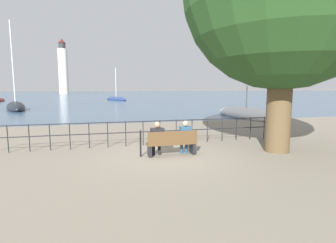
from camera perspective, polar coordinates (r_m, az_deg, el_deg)
name	(u,v)px	position (r m, az deg, el deg)	size (l,w,h in m)	color
ground_plane	(171,155)	(9.52, 0.76, -7.30)	(1000.00, 1000.00, 0.00)	gray
harbor_water	(104,93)	(168.12, -13.80, 6.14)	(600.00, 300.00, 0.01)	#47607A
park_bench	(172,144)	(9.36, 0.87, -4.83)	(1.80, 0.45, 0.90)	brown
seated_person_left	(157,137)	(9.27, -2.36, -3.42)	(0.47, 0.35, 1.23)	black
seated_person_right	(185,136)	(9.54, 3.77, -3.15)	(0.41, 0.35, 1.23)	navy
promenade_railing	(160,128)	(11.17, -1.77, -1.52)	(13.11, 0.04, 1.05)	black
closed_umbrella	(141,141)	(9.23, -6.00, -4.34)	(0.09, 0.09, 0.98)	black
sailboat_0	(116,99)	(55.02, -11.21, 4.80)	(4.67, 7.59, 6.92)	navy
sailboat_2	(16,107)	(34.44, -30.23, 2.74)	(4.25, 8.51, 10.25)	black
sailboat_3	(246,114)	(22.95, 16.64, 1.57)	(2.77, 8.15, 8.01)	white
harbor_lighthouse	(63,68)	(132.06, -21.87, 10.66)	(4.17, 4.17, 24.95)	silver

